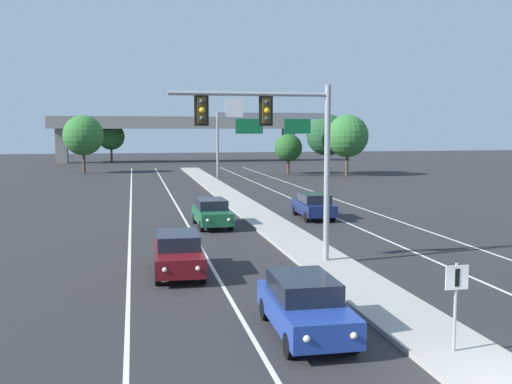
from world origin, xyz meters
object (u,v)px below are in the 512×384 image
(tree_far_left_c, at_px, (111,137))
(car_oncoming_green, at_px, (212,212))
(car_oncoming_darkred, at_px, (178,253))
(tree_far_left_b, at_px, (83,135))
(overhead_signal_mast, at_px, (279,136))
(median_sign_post, at_px, (456,294))
(tree_far_right_b, at_px, (288,148))
(tree_far_right_a, at_px, (347,136))
(car_oncoming_blue, at_px, (305,305))
(highway_sign_gantry, at_px, (273,124))
(car_receding_navy, at_px, (314,205))
(tree_far_right_c, at_px, (327,135))

(tree_far_left_c, bearing_deg, car_oncoming_green, -83.57)
(car_oncoming_darkred, bearing_deg, tree_far_left_b, 98.02)
(overhead_signal_mast, bearing_deg, median_sign_post, -79.56)
(tree_far_left_c, distance_m, tree_far_left_b, 26.70)
(car_oncoming_green, distance_m, tree_far_left_c, 71.42)
(tree_far_right_b, bearing_deg, tree_far_right_a, -38.39)
(tree_far_right_b, bearing_deg, overhead_signal_mast, -105.32)
(car_oncoming_blue, xyz_separation_m, highway_sign_gantry, (11.46, 51.89, 5.34))
(car_oncoming_blue, xyz_separation_m, tree_far_right_a, (20.44, 51.61, 3.93))
(median_sign_post, xyz_separation_m, car_oncoming_darkred, (-6.00, 9.80, -0.77))
(overhead_signal_mast, xyz_separation_m, tree_far_left_b, (-11.85, 54.58, -0.52))
(car_oncoming_blue, xyz_separation_m, car_receding_navy, (6.51, 20.15, 0.00))
(car_oncoming_blue, distance_m, highway_sign_gantry, 53.40)
(median_sign_post, xyz_separation_m, tree_far_right_a, (17.29, 53.90, 3.17))
(tree_far_right_a, bearing_deg, tree_far_left_c, 127.23)
(overhead_signal_mast, relative_size, car_receding_navy, 1.60)
(median_sign_post, bearing_deg, car_oncoming_green, 99.04)
(car_oncoming_blue, distance_m, tree_far_right_c, 58.32)
(car_oncoming_blue, height_order, tree_far_left_c, tree_far_left_c)
(tree_far_right_b, bearing_deg, tree_far_left_c, 124.51)
(car_oncoming_darkred, xyz_separation_m, car_oncoming_green, (2.72, 10.80, 0.00))
(car_oncoming_darkred, distance_m, tree_far_left_b, 55.79)
(car_oncoming_darkred, xyz_separation_m, car_receding_navy, (9.37, 12.63, 0.00))
(car_oncoming_green, distance_m, tree_far_right_c, 41.57)
(highway_sign_gantry, bearing_deg, car_receding_navy, -98.86)
(tree_far_right_a, height_order, tree_far_right_b, tree_far_right_a)
(car_oncoming_blue, bearing_deg, median_sign_post, -36.05)
(car_oncoming_green, relative_size, highway_sign_gantry, 0.34)
(car_receding_navy, relative_size, highway_sign_gantry, 0.34)
(tree_far_right_a, xyz_separation_m, tree_far_left_b, (-31.05, 11.01, 0.03))
(car_oncoming_green, distance_m, tree_far_left_b, 45.70)
(median_sign_post, height_order, car_oncoming_darkred, median_sign_post)
(median_sign_post, distance_m, tree_far_left_c, 92.22)
(overhead_signal_mast, height_order, median_sign_post, overhead_signal_mast)
(car_receding_navy, height_order, tree_far_right_c, tree_far_right_c)
(median_sign_post, relative_size, car_oncoming_blue, 0.49)
(highway_sign_gantry, distance_m, tree_far_left_c, 42.18)
(tree_far_right_b, bearing_deg, tree_far_left_b, 165.94)
(car_oncoming_blue, height_order, car_oncoming_darkred, same)
(tree_far_right_c, relative_size, tree_far_left_c, 1.13)
(car_oncoming_green, height_order, tree_far_left_c, tree_far_left_c)
(overhead_signal_mast, bearing_deg, highway_sign_gantry, 76.88)
(car_oncoming_darkred, relative_size, tree_far_left_b, 0.62)
(car_oncoming_blue, xyz_separation_m, car_oncoming_green, (-0.13, 18.31, 0.00))
(overhead_signal_mast, bearing_deg, tree_far_right_c, 69.23)
(median_sign_post, relative_size, highway_sign_gantry, 0.17)
(car_oncoming_green, bearing_deg, car_oncoming_darkred, -104.14)
(car_oncoming_green, height_order, highway_sign_gantry, highway_sign_gantry)
(median_sign_post, distance_m, tree_far_right_a, 56.69)
(tree_far_left_c, xyz_separation_m, tree_far_left_b, (-2.49, -26.58, 0.48))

